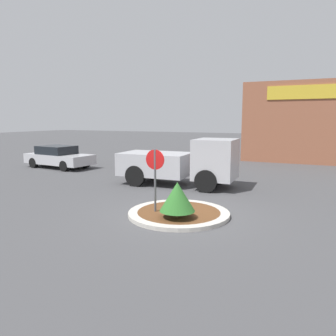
% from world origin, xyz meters
% --- Properties ---
extents(ground_plane, '(120.00, 120.00, 0.00)m').
position_xyz_m(ground_plane, '(0.00, 0.00, 0.00)').
color(ground_plane, '#474749').
extents(traffic_island, '(3.21, 3.21, 0.12)m').
position_xyz_m(traffic_island, '(0.00, 0.00, 0.06)').
color(traffic_island, '#BCB7AD').
rests_on(traffic_island, ground_plane).
extents(stop_sign, '(0.63, 0.07, 2.11)m').
position_xyz_m(stop_sign, '(-0.69, -0.29, 1.44)').
color(stop_sign, '#4C4C51').
rests_on(stop_sign, ground_plane).
extents(island_shrub, '(1.06, 1.06, 1.07)m').
position_xyz_m(island_shrub, '(0.21, -0.62, 0.77)').
color(island_shrub, brown).
rests_on(island_shrub, traffic_island).
extents(utility_truck, '(5.40, 2.29, 2.17)m').
position_xyz_m(utility_truck, '(-1.71, 4.35, 1.07)').
color(utility_truck, '#B2B2B7').
rests_on(utility_truck, ground_plane).
extents(storefront_building, '(11.22, 6.07, 5.57)m').
position_xyz_m(storefront_building, '(4.36, 17.33, 2.79)').
color(storefront_building, '#93563D').
rests_on(storefront_building, ground_plane).
extents(parked_sedan_silver, '(4.61, 2.31, 1.37)m').
position_xyz_m(parked_sedan_silver, '(-10.84, 6.26, 0.69)').
color(parked_sedan_silver, '#B7B7BC').
rests_on(parked_sedan_silver, ground_plane).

